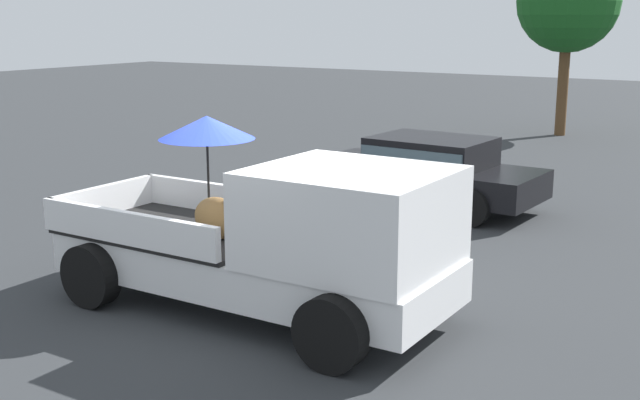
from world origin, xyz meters
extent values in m
plane|color=#2D3033|center=(0.00, 0.00, 0.00)|extent=(80.00, 80.00, 0.00)
cylinder|color=black|center=(1.75, 0.97, 0.40)|extent=(0.80, 0.28, 0.80)
cylinder|color=black|center=(1.75, -0.99, 0.40)|extent=(0.80, 0.28, 0.80)
cylinder|color=black|center=(-1.75, 0.99, 0.40)|extent=(0.80, 0.28, 0.80)
cylinder|color=black|center=(-1.75, -0.97, 0.40)|extent=(0.80, 0.28, 0.80)
cube|color=white|center=(0.00, 0.00, 0.57)|extent=(5.01, 1.82, 0.50)
cube|color=white|center=(1.40, 0.00, 1.36)|extent=(2.11, 1.87, 1.08)
cube|color=#4C606B|center=(2.40, -0.01, 1.56)|extent=(0.07, 1.72, 0.64)
cube|color=black|center=(-1.15, 0.00, 0.85)|extent=(2.81, 1.85, 0.06)
cube|color=white|center=(-1.15, 0.92, 1.08)|extent=(2.80, 0.11, 0.40)
cube|color=white|center=(-1.15, -0.92, 1.08)|extent=(2.80, 0.11, 0.40)
cube|color=white|center=(-2.50, 0.01, 1.08)|extent=(0.11, 1.84, 0.40)
ellipsoid|color=olive|center=(-0.39, -0.15, 1.14)|extent=(0.68, 0.32, 0.52)
sphere|color=olive|center=(-0.09, -0.15, 1.46)|extent=(0.28, 0.28, 0.28)
cone|color=olive|center=(-0.09, -0.07, 1.60)|extent=(0.09, 0.09, 0.12)
cone|color=olive|center=(-0.09, -0.23, 1.60)|extent=(0.09, 0.09, 0.12)
cylinder|color=black|center=(-0.59, -0.06, 1.50)|extent=(0.03, 0.03, 1.24)
cone|color=#1E33B7|center=(-0.59, -0.06, 2.22)|extent=(1.17, 1.17, 0.28)
cylinder|color=black|center=(-1.93, 5.37, 0.33)|extent=(0.67, 0.25, 0.66)
cylinder|color=black|center=(-1.84, 7.13, 0.33)|extent=(0.67, 0.25, 0.66)
cylinder|color=black|center=(0.76, 5.23, 0.33)|extent=(0.67, 0.25, 0.66)
cylinder|color=black|center=(0.85, 6.99, 0.33)|extent=(0.67, 0.25, 0.66)
cube|color=black|center=(-0.54, 6.18, 0.55)|extent=(4.39, 1.98, 0.52)
cube|color=black|center=(-0.44, 6.17, 1.05)|extent=(2.18, 1.71, 0.56)
cube|color=#4C606B|center=(-0.44, 6.17, 1.05)|extent=(2.13, 1.79, 0.32)
cylinder|color=brown|center=(-1.07, 16.93, 1.45)|extent=(0.32, 0.32, 2.90)
sphere|color=#19561E|center=(-1.07, 16.93, 3.95)|extent=(2.99, 2.99, 2.99)
camera|label=1|loc=(5.74, -7.54, 3.54)|focal=45.41mm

